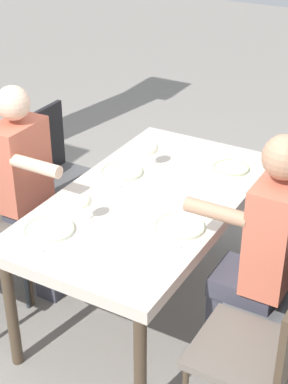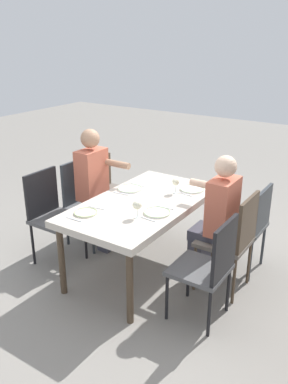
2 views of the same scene
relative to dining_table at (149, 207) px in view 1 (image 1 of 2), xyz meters
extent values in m
plane|color=gray|center=(0.00, 0.00, -0.68)|extent=(16.00, 16.00, 0.00)
cube|color=beige|center=(0.00, 0.00, 0.03)|extent=(1.65, 0.91, 0.07)
cylinder|color=#473828|center=(-0.75, 0.37, -0.34)|extent=(0.06, 0.06, 0.68)
cylinder|color=#473828|center=(0.75, 0.37, -0.34)|extent=(0.06, 0.06, 0.68)
cylinder|color=#473828|center=(-0.75, -0.37, -0.34)|extent=(0.06, 0.06, 0.68)
cylinder|color=#473828|center=(0.75, -0.37, -0.34)|extent=(0.06, 0.06, 0.68)
cylinder|color=#2D3338|center=(-0.37, 0.60, -0.45)|extent=(0.03, 0.03, 0.44)
cube|color=#6A6158|center=(-0.56, -0.79, -0.20)|extent=(0.44, 0.44, 0.04)
cylinder|color=#473828|center=(-0.37, -0.60, -0.45)|extent=(0.03, 0.03, 0.46)
cube|color=#6A6158|center=(-0.15, 0.79, -0.20)|extent=(0.44, 0.44, 0.04)
cylinder|color=#473828|center=(-0.34, 0.60, -0.45)|extent=(0.03, 0.03, 0.46)
cylinder|color=#473828|center=(0.04, 0.60, -0.45)|extent=(0.03, 0.03, 0.46)
cylinder|color=#473828|center=(0.04, 0.98, -0.45)|extent=(0.03, 0.03, 0.46)
cube|color=#5B5E61|center=(-0.15, -0.79, -0.23)|extent=(0.44, 0.44, 0.04)
cylinder|color=#2D3338|center=(0.04, -0.60, -0.46)|extent=(0.03, 0.03, 0.42)
cylinder|color=#2D3338|center=(-0.34, -0.60, -0.46)|extent=(0.03, 0.03, 0.42)
cube|color=#4F4F50|center=(0.36, 0.79, -0.23)|extent=(0.44, 0.44, 0.04)
cube|color=black|center=(0.36, 0.99, 0.01)|extent=(0.42, 0.03, 0.48)
cylinder|color=black|center=(0.17, 0.60, -0.46)|extent=(0.03, 0.03, 0.43)
cylinder|color=black|center=(0.55, 0.60, -0.46)|extent=(0.03, 0.03, 0.43)
cylinder|color=black|center=(0.17, 0.98, -0.46)|extent=(0.03, 0.03, 0.43)
cylinder|color=black|center=(0.55, 0.98, -0.46)|extent=(0.03, 0.03, 0.43)
cylinder|color=black|center=(0.55, -0.60, -0.45)|extent=(0.03, 0.03, 0.46)
cylinder|color=black|center=(0.17, -0.60, -0.45)|extent=(0.03, 0.03, 0.46)
cube|color=#3F3F4C|center=(-0.15, 0.56, -0.45)|extent=(0.24, 0.14, 0.46)
cube|color=#3F3F4C|center=(-0.15, 0.65, -0.17)|extent=(0.28, 0.32, 0.10)
cube|color=#CC664C|center=(-0.15, 0.76, 0.14)|extent=(0.34, 0.20, 0.51)
sphere|color=beige|center=(-0.15, 0.76, 0.51)|extent=(0.19, 0.19, 0.19)
cylinder|color=beige|center=(-0.29, 0.52, 0.25)|extent=(0.07, 0.30, 0.07)
cube|color=#3F3F4C|center=(-0.15, -0.55, -0.45)|extent=(0.24, 0.14, 0.46)
cube|color=#3F3F4C|center=(-0.15, -0.64, -0.17)|extent=(0.28, 0.32, 0.10)
cube|color=#CC664C|center=(-0.15, -0.75, 0.16)|extent=(0.34, 0.20, 0.54)
sphere|color=tan|center=(-0.15, -0.75, 0.55)|extent=(0.20, 0.20, 0.20)
cylinder|color=tan|center=(-0.29, -0.51, 0.28)|extent=(0.07, 0.30, 0.07)
cylinder|color=white|center=(-0.53, 0.26, 0.07)|extent=(0.25, 0.25, 0.01)
torus|color=#A9CD91|center=(-0.53, 0.26, 0.08)|extent=(0.25, 0.25, 0.01)
cylinder|color=white|center=(-0.37, 0.16, 0.07)|extent=(0.06, 0.06, 0.00)
cylinder|color=white|center=(-0.37, 0.16, 0.11)|extent=(0.01, 0.01, 0.08)
sphere|color=#F2EFCC|center=(-0.37, 0.16, 0.18)|extent=(0.07, 0.07, 0.07)
cube|color=silver|center=(-0.68, 0.26, 0.07)|extent=(0.02, 0.17, 0.01)
cube|color=silver|center=(-0.38, 0.26, 0.07)|extent=(0.04, 0.17, 0.01)
cylinder|color=white|center=(-0.19, -0.28, 0.07)|extent=(0.25, 0.25, 0.01)
torus|color=#A9CD91|center=(-0.19, -0.28, 0.08)|extent=(0.25, 0.25, 0.01)
cube|color=silver|center=(-0.34, -0.28, 0.07)|extent=(0.02, 0.17, 0.01)
cube|color=silver|center=(-0.04, -0.28, 0.07)|extent=(0.04, 0.17, 0.01)
cylinder|color=white|center=(0.16, 0.27, 0.07)|extent=(0.24, 0.24, 0.01)
torus|color=#A4C786|center=(0.16, 0.27, 0.08)|extent=(0.24, 0.24, 0.01)
cylinder|color=white|center=(0.33, 0.17, 0.07)|extent=(0.06, 0.06, 0.00)
cylinder|color=white|center=(0.33, 0.17, 0.11)|extent=(0.01, 0.01, 0.08)
sphere|color=#F2EFCC|center=(0.33, 0.17, 0.18)|extent=(0.08, 0.08, 0.08)
cube|color=silver|center=(0.01, 0.27, 0.07)|extent=(0.02, 0.17, 0.01)
cube|color=silver|center=(0.31, 0.27, 0.07)|extent=(0.03, 0.17, 0.01)
cylinder|color=silver|center=(0.52, -0.26, 0.07)|extent=(0.21, 0.21, 0.01)
torus|color=#A0BE77|center=(0.52, -0.26, 0.08)|extent=(0.21, 0.21, 0.01)
cube|color=silver|center=(0.37, -0.26, 0.07)|extent=(0.03, 0.17, 0.01)
cube|color=silver|center=(0.67, -0.26, 0.07)|extent=(0.02, 0.17, 0.01)
camera|label=1|loc=(-2.48, -1.38, 1.70)|focal=56.91mm
camera|label=2|loc=(2.97, 1.98, 1.55)|focal=37.75mm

